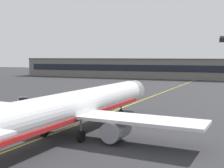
# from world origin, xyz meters

# --- Properties ---
(taxiway_centreline) EXTENTS (13.21, 179.56, 0.01)m
(taxiway_centreline) POSITION_xyz_m (0.00, 30.00, 0.00)
(taxiway_centreline) COLOR yellow
(taxiway_centreline) RESTS_ON ground
(airliner_foreground) EXTENTS (32.29, 41.52, 11.65)m
(airliner_foreground) POSITION_xyz_m (1.29, 12.41, 3.37)
(airliner_foreground) COLOR white
(airliner_foreground) RESTS_ON ground
(service_car_fourth) EXTENTS (4.11, 4.35, 1.79)m
(service_car_fourth) POSITION_xyz_m (-18.86, 29.51, 0.77)
(service_car_fourth) COLOR slate
(service_car_fourth) RESTS_ON ground
(safety_cone_by_nose_gear) EXTENTS (0.44, 0.44, 0.55)m
(safety_cone_by_nose_gear) POSITION_xyz_m (1.21, 28.85, 0.26)
(safety_cone_by_nose_gear) COLOR orange
(safety_cone_by_nose_gear) RESTS_ON ground
(terminal_building) EXTENTS (136.54, 12.40, 8.67)m
(terminal_building) POSITION_xyz_m (-6.83, 113.86, 4.34)
(terminal_building) COLOR slate
(terminal_building) RESTS_ON ground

